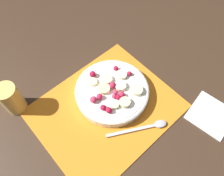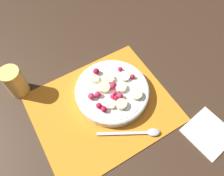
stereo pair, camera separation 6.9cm
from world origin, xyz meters
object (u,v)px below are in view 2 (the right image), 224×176
drinking_glass (15,82)px  napkin (209,133)px  spoon (140,133)px  fruit_bowl (112,91)px

drinking_glass → napkin: (-0.44, 0.44, -0.05)m
napkin → spoon: bearing=-30.3°
spoon → drinking_glass: 0.42m
drinking_glass → fruit_bowl: bearing=146.0°
drinking_glass → napkin: bearing=135.2°
spoon → drinking_glass: drinking_glass is taller
spoon → drinking_glass: bearing=157.3°
spoon → drinking_glass: (0.26, -0.33, 0.04)m
fruit_bowl → drinking_glass: bearing=-34.0°
fruit_bowl → spoon: bearing=91.4°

